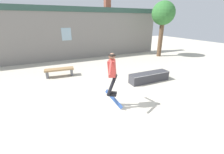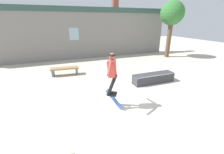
% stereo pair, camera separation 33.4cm
% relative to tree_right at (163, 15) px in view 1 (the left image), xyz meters
% --- Properties ---
extents(ground_plane, '(40.00, 40.00, 0.00)m').
position_rel_tree_right_xyz_m(ground_plane, '(-6.88, -5.87, -3.32)').
color(ground_plane, beige).
extents(building_backdrop, '(15.92, 0.52, 5.03)m').
position_rel_tree_right_xyz_m(building_backdrop, '(-6.85, 2.13, -1.31)').
color(building_backdrop, gray).
rests_on(building_backdrop, ground_plane).
extents(tree_right, '(1.81, 1.81, 4.33)m').
position_rel_tree_right_xyz_m(tree_right, '(0.00, 0.00, 0.00)').
color(tree_right, brown).
rests_on(tree_right, ground_plane).
extents(park_bench, '(1.55, 0.58, 0.45)m').
position_rel_tree_right_xyz_m(park_bench, '(-8.40, -1.61, -2.99)').
color(park_bench, '#99754C').
rests_on(park_bench, ground_plane).
extents(skate_ledge, '(2.12, 0.55, 0.47)m').
position_rel_tree_right_xyz_m(skate_ledge, '(-4.39, -4.28, -3.08)').
color(skate_ledge, '#38383D').
rests_on(skate_ledge, ground_plane).
extents(skater, '(0.69, 1.02, 1.45)m').
position_rel_tree_right_xyz_m(skater, '(-7.12, -5.70, -1.94)').
color(skater, '#B23833').
extents(skateboard_flipping, '(0.39, 0.69, 0.64)m').
position_rel_tree_right_xyz_m(skateboard_flipping, '(-7.06, -5.71, -2.99)').
color(skateboard_flipping, '#2D519E').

